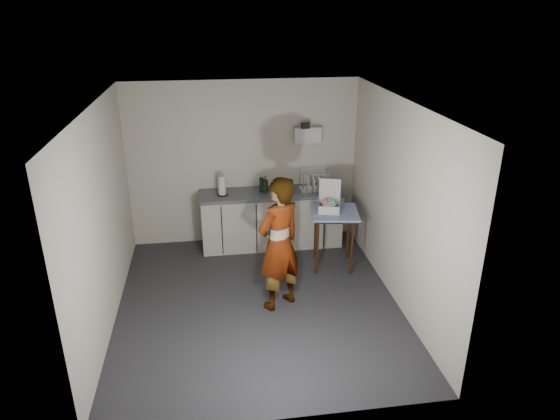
{
  "coord_description": "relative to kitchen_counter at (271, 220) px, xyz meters",
  "views": [
    {
      "loc": [
        -0.52,
        -5.56,
        3.64
      ],
      "look_at": [
        0.36,
        0.45,
        1.12
      ],
      "focal_mm": 32.0,
      "sensor_mm": 36.0,
      "label": 1
    }
  ],
  "objects": [
    {
      "name": "wall_right",
      "position": [
        1.39,
        -1.7,
        0.87
      ],
      "size": [
        0.02,
        4.0,
        2.6
      ],
      "primitive_type": "cube",
      "color": "beige",
      "rests_on": "ground"
    },
    {
      "name": "paper_towel",
      "position": [
        -0.76,
        -0.03,
        0.63
      ],
      "size": [
        0.17,
        0.17,
        0.31
      ],
      "color": "black",
      "rests_on": "kitchen_counter"
    },
    {
      "name": "wall_shelf",
      "position": [
        0.6,
        0.22,
        1.32
      ],
      "size": [
        0.42,
        0.18,
        0.37
      ],
      "color": "silver",
      "rests_on": "ground"
    },
    {
      "name": "kitchen_counter",
      "position": [
        0.0,
        0.0,
        0.0
      ],
      "size": [
        2.24,
        0.62,
        0.91
      ],
      "color": "black",
      "rests_on": "ground"
    },
    {
      "name": "wall_left",
      "position": [
        -2.19,
        -1.7,
        0.87
      ],
      "size": [
        0.02,
        4.0,
        2.6
      ],
      "primitive_type": "cube",
      "color": "beige",
      "rests_on": "ground"
    },
    {
      "name": "dark_bottle",
      "position": [
        -0.15,
        0.02,
        0.6
      ],
      "size": [
        0.07,
        0.07,
        0.23
      ],
      "primitive_type": "cylinder",
      "color": "black",
      "rests_on": "kitchen_counter"
    },
    {
      "name": "ceiling",
      "position": [
        -0.4,
        -1.7,
        2.17
      ],
      "size": [
        3.6,
        4.0,
        0.01
      ],
      "primitive_type": "cube",
      "color": "white",
      "rests_on": "wall_back"
    },
    {
      "name": "bakery_box",
      "position": [
        0.74,
        -0.79,
        0.54
      ],
      "size": [
        0.38,
        0.39,
        0.43
      ],
      "rotation": [
        0.0,
        0.0,
        -0.26
      ],
      "color": "silver",
      "rests_on": "side_table"
    },
    {
      "name": "ground",
      "position": [
        -0.4,
        -1.7,
        -0.43
      ],
      "size": [
        4.0,
        4.0,
        0.0
      ],
      "primitive_type": "plane",
      "color": "#2A292F",
      "rests_on": "ground"
    },
    {
      "name": "standing_man",
      "position": [
        -0.13,
        -1.77,
        0.45
      ],
      "size": [
        0.77,
        0.71,
        1.76
      ],
      "primitive_type": "imported",
      "rotation": [
        0.0,
        0.0,
        3.73
      ],
      "color": "#B2A593",
      "rests_on": "ground"
    },
    {
      "name": "wall_back",
      "position": [
        -0.4,
        0.29,
        0.87
      ],
      "size": [
        3.6,
        0.02,
        2.6
      ],
      "primitive_type": "cube",
      "color": "beige",
      "rests_on": "ground"
    },
    {
      "name": "dish_rack",
      "position": [
        0.67,
        -0.02,
        0.55
      ],
      "size": [
        0.44,
        0.33,
        0.31
      ],
      "color": "silver",
      "rests_on": "kitchen_counter"
    },
    {
      "name": "side_table",
      "position": [
        0.81,
        -0.83,
        0.33
      ],
      "size": [
        0.78,
        0.78,
        0.87
      ],
      "rotation": [
        0.0,
        0.0,
        -0.17
      ],
      "color": "#33190B",
      "rests_on": "ground"
    },
    {
      "name": "soap_bottle",
      "position": [
        -0.09,
        -0.0,
        0.61
      ],
      "size": [
        0.11,
        0.11,
        0.26
      ],
      "primitive_type": "imported",
      "rotation": [
        0.0,
        0.0,
        0.11
      ],
      "color": "black",
      "rests_on": "kitchen_counter"
    },
    {
      "name": "soda_can",
      "position": [
        0.06,
        -0.01,
        0.54
      ],
      "size": [
        0.06,
        0.06,
        0.12
      ],
      "primitive_type": "cylinder",
      "color": "red",
      "rests_on": "kitchen_counter"
    }
  ]
}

